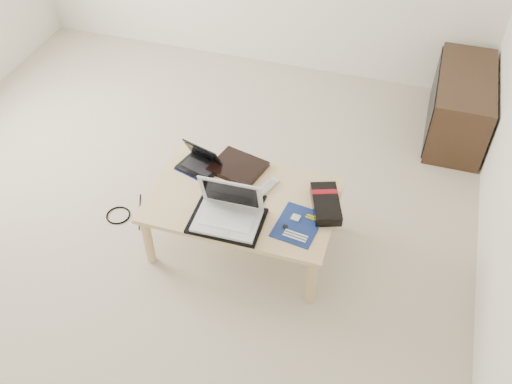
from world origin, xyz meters
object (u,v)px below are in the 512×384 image
(coffee_table, at_px, (243,204))
(gpu_box, at_px, (326,204))
(media_cabinet, at_px, (459,105))
(white_laptop, at_px, (228,211))
(netbook, at_px, (200,163))

(coffee_table, height_order, gpu_box, gpu_box)
(media_cabinet, xyz_separation_m, gpu_box, (-0.72, -1.48, 0.18))
(media_cabinet, height_order, gpu_box, media_cabinet)
(gpu_box, bearing_deg, coffee_table, -171.73)
(coffee_table, bearing_deg, white_laptop, -96.44)
(media_cabinet, distance_m, netbook, 2.06)
(media_cabinet, height_order, white_laptop, white_laptop)
(netbook, relative_size, white_laptop, 0.79)
(media_cabinet, relative_size, white_laptop, 2.45)
(white_laptop, bearing_deg, netbook, 130.40)
(coffee_table, xyz_separation_m, netbook, (-0.34, 0.18, 0.08))
(media_cabinet, height_order, netbook, netbook)
(netbook, relative_size, gpu_box, 0.87)
(netbook, bearing_deg, coffee_table, -28.63)
(netbook, xyz_separation_m, white_laptop, (0.32, -0.37, 0.04))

